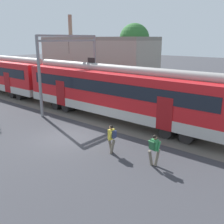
% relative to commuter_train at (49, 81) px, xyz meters
% --- Properties ---
extents(ground_plane, '(160.00, 160.00, 0.00)m').
position_rel_commuter_train_xyz_m(ground_plane, '(8.43, -5.14, -2.25)').
color(ground_plane, '#38383D').
extents(track_bed, '(80.00, 4.40, 0.01)m').
position_rel_commuter_train_xyz_m(track_bed, '(-2.48, 0.00, -2.25)').
color(track_bed, '#605951').
rests_on(track_bed, ground).
extents(commuter_train, '(38.05, 3.07, 4.73)m').
position_rel_commuter_train_xyz_m(commuter_train, '(0.00, 0.00, 0.00)').
color(commuter_train, '#B7B2AD').
rests_on(commuter_train, ground).
extents(pedestrian_yellow, '(0.65, 0.53, 1.67)m').
position_rel_commuter_train_xyz_m(pedestrian_yellow, '(12.18, -5.05, -1.26)').
color(pedestrian_yellow, '#6B6051').
rests_on(pedestrian_yellow, ground).
extents(pedestrian_green, '(0.60, 0.62, 1.67)m').
position_rel_commuter_train_xyz_m(pedestrian_green, '(14.77, -4.85, -1.26)').
color(pedestrian_green, '#6B6051').
rests_on(pedestrian_green, ground).
extents(catenary_gantry, '(0.24, 6.64, 6.53)m').
position_rel_commuter_train_xyz_m(catenary_gantry, '(3.15, 0.00, 2.06)').
color(catenary_gantry, gray).
rests_on(catenary_gantry, ground).
extents(background_building, '(15.45, 5.00, 9.20)m').
position_rel_commuter_train_xyz_m(background_building, '(-1.91, 8.85, 0.95)').
color(background_building, gray).
rests_on(background_building, ground).
extents(street_tree_left, '(3.93, 3.93, 8.17)m').
position_rel_commuter_train_xyz_m(street_tree_left, '(0.22, 13.97, 3.92)').
color(street_tree_left, brown).
rests_on(street_tree_left, ground).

